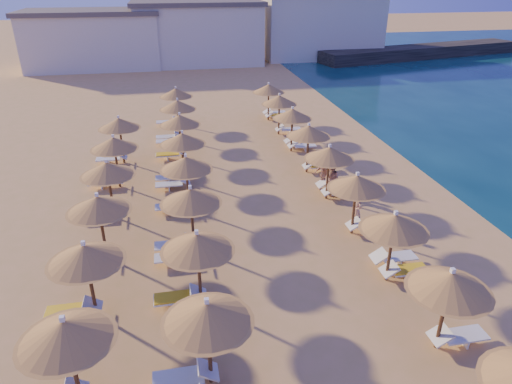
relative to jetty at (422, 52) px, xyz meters
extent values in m
plane|color=tan|center=(-29.79, -43.31, -0.75)|extent=(220.00, 220.00, 0.00)
cube|color=black|center=(0.00, 0.00, 0.00)|extent=(30.16, 10.37, 1.50)
cube|color=silver|center=(-42.02, 0.96, 2.25)|extent=(15.00, 8.00, 6.00)
cube|color=#59514C|center=(-42.02, 0.96, 5.50)|extent=(15.60, 8.48, 0.50)
cube|color=silver|center=(-29.68, 1.26, 2.65)|extent=(15.00, 8.00, 6.80)
cube|color=#59514C|center=(-29.68, 1.26, 6.30)|extent=(15.60, 8.48, 0.50)
cube|color=silver|center=(-13.50, 3.01, 3.05)|extent=(15.00, 8.00, 7.60)
cylinder|color=brown|center=(-26.40, -48.48, 0.46)|extent=(0.12, 0.12, 2.41)
cone|color=olive|center=(-26.40, -48.48, 1.72)|extent=(2.30, 2.30, 0.62)
cone|color=olive|center=(-26.40, -48.48, 1.47)|extent=(2.49, 2.49, 0.12)
cube|color=white|center=(-26.40, -48.48, 2.10)|extent=(0.12, 0.12, 0.14)
cylinder|color=brown|center=(-26.40, -45.01, 0.46)|extent=(0.12, 0.12, 2.41)
cone|color=olive|center=(-26.40, -45.01, 1.72)|extent=(2.30, 2.30, 0.62)
cone|color=olive|center=(-26.40, -45.01, 1.47)|extent=(2.49, 2.49, 0.12)
cube|color=white|center=(-26.40, -45.01, 2.10)|extent=(0.12, 0.12, 0.14)
cylinder|color=brown|center=(-26.40, -41.55, 0.46)|extent=(0.12, 0.12, 2.41)
cone|color=olive|center=(-26.40, -41.55, 1.72)|extent=(2.30, 2.30, 0.62)
cone|color=olive|center=(-26.40, -41.55, 1.47)|extent=(2.49, 2.49, 0.12)
cube|color=white|center=(-26.40, -41.55, 2.10)|extent=(0.12, 0.12, 0.14)
cylinder|color=brown|center=(-26.40, -38.08, 0.46)|extent=(0.12, 0.12, 2.41)
cone|color=olive|center=(-26.40, -38.08, 1.72)|extent=(2.30, 2.30, 0.62)
cone|color=olive|center=(-26.40, -38.08, 1.47)|extent=(2.49, 2.49, 0.12)
cube|color=white|center=(-26.40, -38.08, 2.10)|extent=(0.12, 0.12, 0.14)
cylinder|color=brown|center=(-26.40, -34.61, 0.46)|extent=(0.12, 0.12, 2.41)
cone|color=olive|center=(-26.40, -34.61, 1.72)|extent=(2.30, 2.30, 0.62)
cone|color=olive|center=(-26.40, -34.61, 1.47)|extent=(2.49, 2.49, 0.12)
cube|color=white|center=(-26.40, -34.61, 2.10)|extent=(0.12, 0.12, 0.14)
cylinder|color=brown|center=(-26.40, -31.14, 0.46)|extent=(0.12, 0.12, 2.41)
cone|color=olive|center=(-26.40, -31.14, 1.72)|extent=(2.30, 2.30, 0.62)
cone|color=olive|center=(-26.40, -31.14, 1.47)|extent=(2.49, 2.49, 0.12)
cube|color=white|center=(-26.40, -31.14, 2.10)|extent=(0.12, 0.12, 0.14)
cylinder|color=brown|center=(-26.40, -27.67, 0.46)|extent=(0.12, 0.12, 2.41)
cone|color=olive|center=(-26.40, -27.67, 1.72)|extent=(2.30, 2.30, 0.62)
cone|color=olive|center=(-26.40, -27.67, 1.47)|extent=(2.49, 2.49, 0.12)
cube|color=white|center=(-26.40, -27.67, 2.10)|extent=(0.12, 0.12, 0.14)
cylinder|color=brown|center=(-26.40, -24.20, 0.46)|extent=(0.12, 0.12, 2.41)
cone|color=olive|center=(-26.40, -24.20, 1.72)|extent=(2.30, 2.30, 0.62)
cone|color=olive|center=(-26.40, -24.20, 1.47)|extent=(2.49, 2.49, 0.12)
cube|color=white|center=(-26.40, -24.20, 2.10)|extent=(0.12, 0.12, 0.14)
cylinder|color=brown|center=(-33.34, -48.48, 0.46)|extent=(0.12, 0.12, 2.41)
cone|color=olive|center=(-33.34, -48.48, 1.72)|extent=(2.30, 2.30, 0.62)
cone|color=olive|center=(-33.34, -48.48, 1.47)|extent=(2.49, 2.49, 0.12)
cube|color=white|center=(-33.34, -48.48, 2.10)|extent=(0.12, 0.12, 0.14)
cylinder|color=brown|center=(-33.34, -45.01, 0.46)|extent=(0.12, 0.12, 2.41)
cone|color=olive|center=(-33.34, -45.01, 1.72)|extent=(2.30, 2.30, 0.62)
cone|color=olive|center=(-33.34, -45.01, 1.47)|extent=(2.49, 2.49, 0.12)
cube|color=white|center=(-33.34, -45.01, 2.10)|extent=(0.12, 0.12, 0.14)
cylinder|color=brown|center=(-33.34, -41.55, 0.46)|extent=(0.12, 0.12, 2.41)
cone|color=olive|center=(-33.34, -41.55, 1.72)|extent=(2.30, 2.30, 0.62)
cone|color=olive|center=(-33.34, -41.55, 1.47)|extent=(2.49, 2.49, 0.12)
cube|color=white|center=(-33.34, -41.55, 2.10)|extent=(0.12, 0.12, 0.14)
cylinder|color=brown|center=(-33.34, -38.08, 0.46)|extent=(0.12, 0.12, 2.41)
cone|color=olive|center=(-33.34, -38.08, 1.72)|extent=(2.30, 2.30, 0.62)
cone|color=olive|center=(-33.34, -38.08, 1.47)|extent=(2.49, 2.49, 0.12)
cube|color=white|center=(-33.34, -38.08, 2.10)|extent=(0.12, 0.12, 0.14)
cylinder|color=brown|center=(-33.34, -34.61, 0.46)|extent=(0.12, 0.12, 2.41)
cone|color=olive|center=(-33.34, -34.61, 1.72)|extent=(2.30, 2.30, 0.62)
cone|color=olive|center=(-33.34, -34.61, 1.47)|extent=(2.49, 2.49, 0.12)
cube|color=white|center=(-33.34, -34.61, 2.10)|extent=(0.12, 0.12, 0.14)
cylinder|color=brown|center=(-33.34, -31.14, 0.46)|extent=(0.12, 0.12, 2.41)
cone|color=olive|center=(-33.34, -31.14, 1.72)|extent=(2.30, 2.30, 0.62)
cone|color=olive|center=(-33.34, -31.14, 1.47)|extent=(2.49, 2.49, 0.12)
cube|color=white|center=(-33.34, -31.14, 2.10)|extent=(0.12, 0.12, 0.14)
cylinder|color=brown|center=(-33.34, -27.67, 0.46)|extent=(0.12, 0.12, 2.41)
cone|color=olive|center=(-33.34, -27.67, 1.72)|extent=(2.30, 2.30, 0.62)
cone|color=olive|center=(-33.34, -27.67, 1.47)|extent=(2.49, 2.49, 0.12)
cube|color=white|center=(-33.34, -27.67, 2.10)|extent=(0.12, 0.12, 0.14)
cylinder|color=brown|center=(-33.34, -24.20, 0.46)|extent=(0.12, 0.12, 2.41)
cone|color=olive|center=(-33.34, -24.20, 1.72)|extent=(2.30, 2.30, 0.62)
cone|color=olive|center=(-33.34, -24.20, 1.47)|extent=(2.49, 2.49, 0.12)
cube|color=white|center=(-33.34, -24.20, 2.10)|extent=(0.12, 0.12, 0.14)
cylinder|color=brown|center=(-36.85, -48.48, 0.46)|extent=(0.12, 0.12, 2.41)
cone|color=olive|center=(-36.85, -48.48, 1.72)|extent=(2.30, 2.30, 0.62)
cone|color=olive|center=(-36.85, -48.48, 1.47)|extent=(2.49, 2.49, 0.12)
cube|color=white|center=(-36.85, -48.48, 2.10)|extent=(0.12, 0.12, 0.14)
cylinder|color=brown|center=(-36.85, -45.01, 0.46)|extent=(0.12, 0.12, 2.41)
cone|color=olive|center=(-36.85, -45.01, 1.72)|extent=(2.30, 2.30, 0.62)
cone|color=olive|center=(-36.85, -45.01, 1.47)|extent=(2.49, 2.49, 0.12)
cube|color=white|center=(-36.85, -45.01, 2.10)|extent=(0.12, 0.12, 0.14)
cylinder|color=brown|center=(-36.85, -41.55, 0.46)|extent=(0.12, 0.12, 2.41)
cone|color=olive|center=(-36.85, -41.55, 1.72)|extent=(2.30, 2.30, 0.62)
cone|color=olive|center=(-36.85, -41.55, 1.47)|extent=(2.49, 2.49, 0.12)
cube|color=white|center=(-36.85, -41.55, 2.10)|extent=(0.12, 0.12, 0.14)
cylinder|color=brown|center=(-36.85, -38.08, 0.46)|extent=(0.12, 0.12, 2.41)
cone|color=olive|center=(-36.85, -38.08, 1.72)|extent=(2.30, 2.30, 0.62)
cone|color=olive|center=(-36.85, -38.08, 1.47)|extent=(2.49, 2.49, 0.12)
cube|color=white|center=(-36.85, -38.08, 2.10)|extent=(0.12, 0.12, 0.14)
cylinder|color=brown|center=(-36.85, -34.61, 0.46)|extent=(0.12, 0.12, 2.41)
cone|color=olive|center=(-36.85, -34.61, 1.72)|extent=(2.30, 2.30, 0.62)
cone|color=olive|center=(-36.85, -34.61, 1.47)|extent=(2.49, 2.49, 0.12)
cube|color=white|center=(-36.85, -34.61, 2.10)|extent=(0.12, 0.12, 0.14)
cylinder|color=brown|center=(-36.85, -31.14, 0.46)|extent=(0.12, 0.12, 2.41)
cone|color=olive|center=(-36.85, -31.14, 1.72)|extent=(2.30, 2.30, 0.62)
cone|color=olive|center=(-36.85, -31.14, 1.47)|extent=(2.49, 2.49, 0.12)
cube|color=white|center=(-36.85, -31.14, 2.10)|extent=(0.12, 0.12, 0.14)
cube|color=white|center=(-25.50, -48.48, -0.43)|extent=(1.42, 0.66, 0.06)
cube|color=white|center=(-25.50, -48.48, -0.59)|extent=(0.06, 0.59, 0.32)
cube|color=white|center=(-26.33, -48.48, -0.29)|extent=(0.58, 0.66, 0.40)
cube|color=white|center=(-34.24, -48.48, -0.43)|extent=(1.42, 0.66, 0.06)
cube|color=white|center=(-34.24, -48.48, -0.59)|extent=(0.06, 0.59, 0.32)
cube|color=white|center=(-33.42, -48.48, -0.29)|extent=(0.58, 0.66, 0.40)
cube|color=white|center=(-25.50, -45.01, -0.43)|extent=(1.42, 0.66, 0.06)
cube|color=white|center=(-25.50, -45.01, -0.59)|extent=(0.06, 0.59, 0.32)
cube|color=white|center=(-26.33, -45.01, -0.29)|extent=(0.58, 0.66, 0.40)
cube|color=yellow|center=(-25.50, -45.01, -0.38)|extent=(1.36, 0.61, 0.05)
cube|color=white|center=(-25.50, -44.11, -0.43)|extent=(1.42, 0.66, 0.06)
cube|color=white|center=(-25.50, -44.11, -0.59)|extent=(0.06, 0.59, 0.32)
cube|color=white|center=(-26.33, -44.11, -0.29)|extent=(0.58, 0.66, 0.40)
cube|color=white|center=(-34.24, -45.01, -0.43)|extent=(1.42, 0.66, 0.06)
cube|color=white|center=(-34.24, -45.01, -0.59)|extent=(0.06, 0.59, 0.32)
cube|color=white|center=(-33.42, -45.01, -0.29)|extent=(0.58, 0.66, 0.40)
cube|color=yellow|center=(-34.24, -45.01, -0.38)|extent=(1.36, 0.61, 0.05)
cube|color=white|center=(-25.50, -41.55, -0.43)|extent=(1.42, 0.66, 0.06)
cube|color=white|center=(-25.50, -41.55, -0.59)|extent=(0.06, 0.59, 0.32)
cube|color=white|center=(-26.33, -41.55, -0.29)|extent=(0.58, 0.66, 0.40)
cube|color=white|center=(-34.24, -41.55, -0.43)|extent=(1.42, 0.66, 0.06)
cube|color=white|center=(-34.24, -41.55, -0.59)|extent=(0.06, 0.59, 0.32)
cube|color=white|center=(-33.42, -41.55, -0.29)|extent=(0.58, 0.66, 0.40)
cube|color=white|center=(-34.24, -42.45, -0.43)|extent=(1.42, 0.66, 0.06)
cube|color=white|center=(-34.24, -42.45, -0.59)|extent=(0.06, 0.59, 0.32)
cube|color=white|center=(-33.42, -42.45, -0.29)|extent=(0.58, 0.66, 0.40)
cube|color=white|center=(-25.50, -38.08, -0.43)|extent=(1.42, 0.66, 0.06)
cube|color=white|center=(-25.50, -38.08, -0.59)|extent=(0.06, 0.59, 0.32)
cube|color=white|center=(-26.33, -38.08, -0.29)|extent=(0.58, 0.66, 0.40)
cube|color=white|center=(-25.50, -37.18, -0.43)|extent=(1.42, 0.66, 0.06)
cube|color=white|center=(-25.50, -37.18, -0.59)|extent=(0.06, 0.59, 0.32)
cube|color=white|center=(-26.33, -37.18, -0.29)|extent=(0.58, 0.66, 0.40)
cube|color=white|center=(-34.24, -38.08, -0.43)|extent=(1.42, 0.66, 0.06)
cube|color=white|center=(-34.24, -38.08, -0.59)|extent=(0.06, 0.59, 0.32)
cube|color=white|center=(-33.42, -38.08, -0.29)|extent=(0.58, 0.66, 0.40)
cube|color=white|center=(-25.50, -34.61, -0.43)|extent=(1.42, 0.66, 0.06)
cube|color=white|center=(-25.50, -34.61, -0.59)|extent=(0.06, 0.59, 0.32)
cube|color=white|center=(-26.33, -34.61, -0.29)|extent=(0.58, 0.66, 0.40)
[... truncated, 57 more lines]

